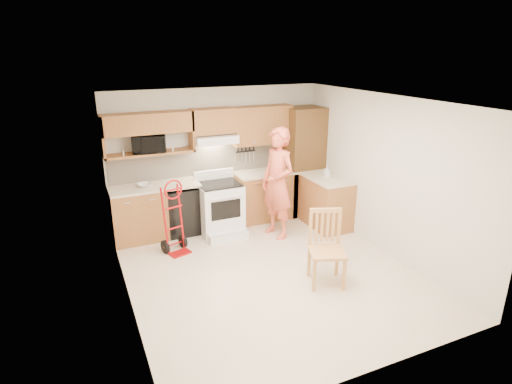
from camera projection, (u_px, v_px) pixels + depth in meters
floor at (270, 272)px, 6.24m from camera, size 4.00×4.50×0.02m
ceiling at (272, 100)px, 5.42m from camera, size 4.00×4.50×0.02m
wall_back at (217, 156)px, 7.78m from camera, size 4.00×0.02×2.50m
wall_front at (378, 265)px, 3.87m from camera, size 4.00×0.02×2.50m
wall_left at (121, 215)px, 5.05m from camera, size 0.02×4.50×2.50m
wall_right at (385, 176)px, 6.60m from camera, size 0.02×4.50×2.50m
backsplash at (218, 159)px, 7.77m from camera, size 3.92×0.03×0.55m
lower_cab_left at (139, 215)px, 7.17m from camera, size 0.90×0.60×0.90m
dishwasher at (182, 210)px, 7.47m from camera, size 0.60×0.60×0.85m
lower_cab_right at (265, 196)px, 8.09m from camera, size 1.14×0.60×0.90m
countertop_left at (154, 186)px, 7.13m from camera, size 1.50×0.63×0.04m
countertop_right at (265, 172)px, 7.94m from camera, size 1.14×0.63×0.04m
cab_return_right at (326, 203)px, 7.73m from camera, size 0.60×1.00×0.90m
countertop_return at (327, 178)px, 7.58m from camera, size 0.63×1.00×0.04m
pantry_tall at (303, 161)px, 8.21m from camera, size 0.70×0.60×2.10m
upper_cab_left at (148, 123)px, 6.91m from camera, size 1.50×0.33×0.34m
upper_shelf_mw at (150, 153)px, 7.07m from camera, size 1.50×0.33×0.04m
upper_cab_center at (213, 121)px, 7.35m from camera, size 0.76×0.33×0.44m
upper_cab_right at (262, 125)px, 7.77m from camera, size 1.14×0.33×0.70m
range_hood at (215, 139)px, 7.40m from camera, size 0.76×0.46×0.14m
knife_strip at (246, 154)px, 7.94m from camera, size 0.40×0.05×0.29m
microwave at (148, 143)px, 7.01m from camera, size 0.59×0.44×0.30m
range at (221, 204)px, 7.38m from camera, size 0.73×0.97×1.08m
person at (278, 183)px, 7.15m from camera, size 0.62×0.79×1.93m
hand_truck at (175, 221)px, 6.66m from camera, size 0.53×0.51×1.11m
dining_chair at (327, 249)px, 5.78m from camera, size 0.62×0.65×1.05m
soap_bottle at (327, 171)px, 7.56m from camera, size 0.12×0.12×0.21m
bowl at (145, 185)px, 7.06m from camera, size 0.24×0.24×0.06m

